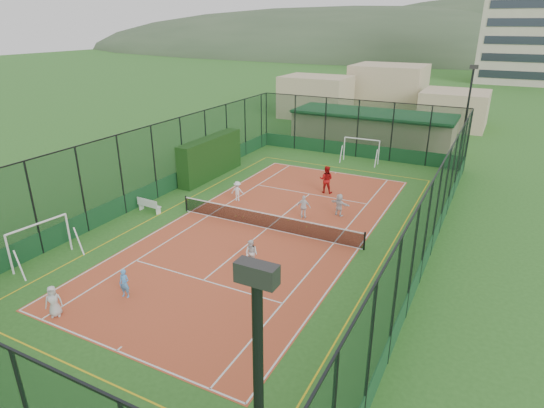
{
  "coord_description": "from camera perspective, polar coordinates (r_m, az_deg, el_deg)",
  "views": [
    {
      "loc": [
        11.21,
        -21.24,
        11.26
      ],
      "look_at": [
        -0.14,
        0.91,
        1.2
      ],
      "focal_mm": 30.0,
      "sensor_mm": 36.0,
      "label": 1
    }
  ],
  "objects": [
    {
      "name": "distant_hills",
      "position": [
        171.97,
        24.39,
        16.41
      ],
      "size": [
        200.0,
        60.0,
        24.0
      ],
      "primitive_type": null,
      "color": "#384C33",
      "rests_on": "ground"
    },
    {
      "name": "tennis_balls",
      "position": [
        27.57,
        -0.53,
        -1.99
      ],
      "size": [
        4.58,
        1.02,
        0.07
      ],
      "color": "#CCE033",
      "rests_on": "court_slab"
    },
    {
      "name": "clubhouse",
      "position": [
        45.7,
        12.48,
        9.27
      ],
      "size": [
        15.2,
        7.2,
        3.15
      ],
      "primitive_type": null,
      "color": "tan",
      "rests_on": "ground"
    },
    {
      "name": "child_far_back",
      "position": [
        28.31,
        8.44,
        -0.09
      ],
      "size": [
        1.39,
        0.74,
        1.43
      ],
      "primitive_type": "imported",
      "rotation": [
        0.0,
        0.0,
        2.88
      ],
      "color": "white",
      "rests_on": "court_slab"
    },
    {
      "name": "ground",
      "position": [
        26.52,
        -0.62,
        -3.11
      ],
      "size": [
        300.0,
        300.0,
        0.0
      ],
      "primitive_type": "plane",
      "color": "#2C6021",
      "rests_on": "ground"
    },
    {
      "name": "hedge_left",
      "position": [
        35.29,
        -7.7,
        5.83
      ],
      "size": [
        1.06,
        7.06,
        3.09
      ],
      "primitive_type": "cube",
      "color": "black",
      "rests_on": "ground"
    },
    {
      "name": "tennis_net",
      "position": [
        26.3,
        -0.63,
        -2.06
      ],
      "size": [
        11.67,
        0.12,
        1.06
      ],
      "primitive_type": null,
      "color": "black",
      "rests_on": "ground"
    },
    {
      "name": "court_slab",
      "position": [
        26.52,
        -0.62,
        -3.1
      ],
      "size": [
        11.17,
        23.97,
        0.01
      ],
      "primitive_type": "cube",
      "color": "#B54D28",
      "rests_on": "ground"
    },
    {
      "name": "child_near_mid",
      "position": [
        21.01,
        -18.03,
        -9.46
      ],
      "size": [
        0.53,
        0.39,
        1.33
      ],
      "primitive_type": "imported",
      "rotation": [
        0.0,
        0.0,
        0.16
      ],
      "color": "#509BE3",
      "rests_on": "court_slab"
    },
    {
      "name": "coach",
      "position": [
        31.94,
        6.81,
        3.09
      ],
      "size": [
        1.05,
        0.88,
        1.95
      ],
      "primitive_type": "imported",
      "rotation": [
        0.0,
        0.0,
        3.3
      ],
      "color": "#AA1212",
      "rests_on": "court_slab"
    },
    {
      "name": "child_far_left",
      "position": [
        30.43,
        -4.35,
        1.62
      ],
      "size": [
        0.97,
        0.69,
        1.36
      ],
      "primitive_type": "imported",
      "rotation": [
        0.0,
        0.0,
        3.37
      ],
      "color": "silver",
      "rests_on": "court_slab"
    },
    {
      "name": "child_far_right",
      "position": [
        27.71,
        4.02,
        -0.36
      ],
      "size": [
        0.89,
        0.45,
        1.45
      ],
      "primitive_type": "imported",
      "rotation": [
        0.0,
        0.0,
        3.26
      ],
      "color": "white",
      "rests_on": "court_slab"
    },
    {
      "name": "perimeter_fence",
      "position": [
        25.56,
        -0.65,
        1.97
      ],
      "size": [
        18.12,
        34.12,
        5.0
      ],
      "primitive_type": null,
      "color": "#11331A",
      "rests_on": "ground"
    },
    {
      "name": "floodlight_ne",
      "position": [
        38.59,
        23.11,
        9.63
      ],
      "size": [
        0.6,
        0.26,
        8.25
      ],
      "primitive_type": null,
      "color": "black",
      "rests_on": "ground"
    },
    {
      "name": "white_bench",
      "position": [
        29.69,
        -15.14,
        -0.1
      ],
      "size": [
        1.69,
        0.55,
        0.94
      ],
      "primitive_type": null,
      "rotation": [
        0.0,
        0.0,
        -0.06
      ],
      "color": "white",
      "rests_on": "ground"
    },
    {
      "name": "child_near_left",
      "position": [
        20.82,
        -25.73,
        -10.94
      ],
      "size": [
        0.79,
        0.77,
        1.37
      ],
      "primitive_type": "imported",
      "rotation": [
        0.0,
        0.0,
        0.74
      ],
      "color": "silver",
      "rests_on": "court_slab"
    },
    {
      "name": "futsal_goal_far",
      "position": [
        39.63,
        11.12,
        6.6
      ],
      "size": [
        3.12,
        0.96,
        2.01
      ],
      "primitive_type": null,
      "rotation": [
        0.0,
        0.0,
        0.02
      ],
      "color": "white",
      "rests_on": "ground"
    },
    {
      "name": "child_near_right",
      "position": [
        22.33,
        -2.6,
        -6.21
      ],
      "size": [
        0.72,
        0.58,
        1.39
      ],
      "primitive_type": "imported",
      "rotation": [
        0.0,
        0.0,
        -0.08
      ],
      "color": "silver",
      "rests_on": "court_slab"
    },
    {
      "name": "futsal_goal_near",
      "position": [
        25.37,
        -27.05,
        -4.37
      ],
      "size": [
        3.26,
        1.34,
        2.04
      ],
      "primitive_type": null,
      "rotation": [
        0.0,
        0.0,
        1.43
      ],
      "color": "white",
      "rests_on": "ground"
    }
  ]
}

